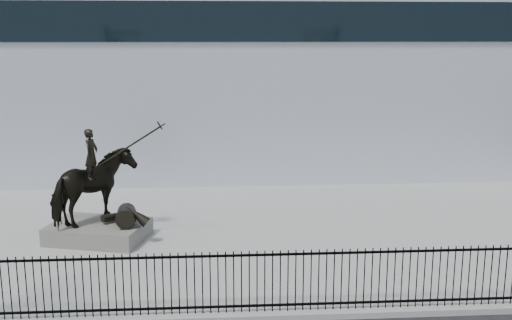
{
  "coord_description": "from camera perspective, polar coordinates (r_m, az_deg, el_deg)",
  "views": [
    {
      "loc": [
        -0.57,
        -11.68,
        6.51
      ],
      "look_at": [
        0.64,
        6.0,
        2.77
      ],
      "focal_mm": 42.0,
      "sensor_mm": 36.0,
      "label": 1
    }
  ],
  "objects": [
    {
      "name": "plaza",
      "position": [
        19.77,
        -2.07,
        -7.1
      ],
      "size": [
        30.0,
        12.0,
        0.15
      ],
      "primitive_type": "cube",
      "color": "gray",
      "rests_on": "ground"
    },
    {
      "name": "building",
      "position": [
        31.75,
        -2.92,
        8.26
      ],
      "size": [
        44.0,
        14.0,
        9.0
      ],
      "primitive_type": "cube",
      "color": "silver",
      "rests_on": "ground"
    },
    {
      "name": "picket_fence",
      "position": [
        14.11,
        -1.31,
        -11.52
      ],
      "size": [
        22.1,
        0.1,
        1.5
      ],
      "color": "black",
      "rests_on": "plaza"
    },
    {
      "name": "statue_plinth",
      "position": [
        19.61,
        -14.78,
        -6.59
      ],
      "size": [
        3.32,
        2.68,
        0.54
      ],
      "primitive_type": "cube",
      "rotation": [
        0.0,
        0.0,
        -0.27
      ],
      "color": "#5D5A55",
      "rests_on": "plaza"
    },
    {
      "name": "equestrian_statue",
      "position": [
        19.19,
        -14.85,
        -2.62
      ],
      "size": [
        3.59,
        2.72,
        3.14
      ],
      "rotation": [
        0.0,
        0.0,
        -0.27
      ],
      "color": "black",
      "rests_on": "statue_plinth"
    }
  ]
}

